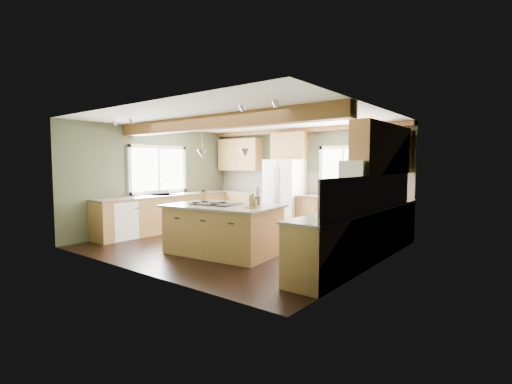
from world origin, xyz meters
The scene contains 37 objects.
floor centered at (0.00, 0.00, 0.00)m, with size 5.60×5.60×0.00m, color black.
ceiling centered at (0.00, 0.00, 2.60)m, with size 5.60×5.60×0.00m, color silver.
wall_back centered at (0.00, 2.50, 1.30)m, with size 5.60×5.60×0.00m, color #485039.
wall_left centered at (-2.80, 0.00, 1.30)m, with size 5.00×5.00×0.00m, color #485039.
wall_right centered at (2.80, 0.00, 1.30)m, with size 5.00×5.00×0.00m, color #485039.
ceiling_beam centered at (0.00, -0.77, 2.47)m, with size 5.55×0.26×0.26m, color brown.
soffit_trim centered at (0.00, 2.40, 2.54)m, with size 5.55×0.20×0.10m, color brown.
backsplash_back centered at (0.00, 2.48, 1.21)m, with size 5.58×0.03×0.58m, color brown.
backsplash_right centered at (2.78, 0.05, 1.21)m, with size 0.03×3.70×0.58m, color brown.
base_cab_back_left centered at (-1.79, 2.20, 0.44)m, with size 2.02×0.60×0.88m, color brown.
counter_back_left centered at (-1.79, 2.20, 0.90)m, with size 2.06×0.64×0.04m, color brown.
base_cab_back_right centered at (1.49, 2.20, 0.44)m, with size 2.62×0.60×0.88m, color brown.
counter_back_right centered at (1.49, 2.20, 0.90)m, with size 2.66×0.64×0.04m, color brown.
base_cab_left centered at (-2.50, 0.05, 0.44)m, with size 0.60×3.70×0.88m, color brown.
counter_left centered at (-2.50, 0.05, 0.90)m, with size 0.64×3.74×0.04m, color brown.
base_cab_right centered at (2.50, 0.05, 0.44)m, with size 0.60×3.70×0.88m, color brown.
counter_right centered at (2.50, 0.05, 0.90)m, with size 0.64×3.74×0.04m, color brown.
upper_cab_back_left centered at (-1.99, 2.33, 1.95)m, with size 1.40×0.35×0.90m, color brown.
upper_cab_over_fridge centered at (-0.30, 2.33, 2.15)m, with size 0.96×0.35×0.70m, color brown.
upper_cab_right centered at (2.62, 0.90, 1.95)m, with size 0.35×2.20×0.90m, color brown.
upper_cab_back_corner centered at (2.30, 2.33, 1.95)m, with size 0.90×0.35×0.90m, color brown.
window_left centered at (-2.78, 0.05, 1.55)m, with size 0.04×1.60×1.05m, color white.
window_back centered at (1.15, 2.48, 1.55)m, with size 1.10×0.04×1.00m, color white.
sink centered at (-2.50, 0.05, 0.91)m, with size 0.50×0.65×0.03m, color #262628.
faucet centered at (-2.32, 0.05, 1.05)m, with size 0.02×0.02×0.28m, color #B2B2B7.
dishwasher centered at (-2.49, -1.25, 0.43)m, with size 0.60×0.60×0.84m, color white.
oven centered at (2.49, -1.25, 0.43)m, with size 0.60×0.72×0.84m, color white.
microwave centered at (2.58, -0.05, 1.55)m, with size 0.40×0.70×0.38m, color white.
pendant_left centered at (-0.26, -0.83, 1.88)m, with size 0.18×0.18×0.16m, color #B2B2B7.
pendant_right centered at (0.71, -0.71, 1.88)m, with size 0.18×0.18×0.16m, color #B2B2B7.
refrigerator centered at (-0.30, 2.12, 0.90)m, with size 0.90×0.74×1.80m, color white.
island centered at (0.22, -0.77, 0.44)m, with size 1.97×1.20×0.88m, color brown.
island_top centered at (0.22, -0.77, 0.90)m, with size 2.10×1.33×0.04m, color brown.
cooktop centered at (0.06, -0.79, 0.93)m, with size 0.85×0.57×0.02m, color black.
knife_block centered at (-0.58, -0.50, 1.01)m, with size 0.11×0.09×0.19m, color brown.
utensil_crock centered at (0.71, -0.35, 1.00)m, with size 0.12×0.12×0.16m, color #483D39.
bottle_tray centered at (0.91, -0.78, 1.04)m, with size 0.26×0.26×0.24m, color brown, non-canonical shape.
Camera 1 is at (4.95, -5.84, 1.68)m, focal length 26.00 mm.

